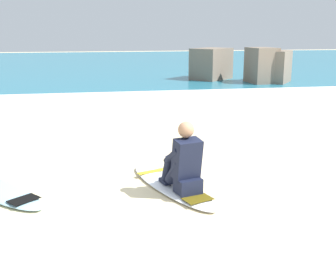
# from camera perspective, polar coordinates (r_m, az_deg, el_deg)

# --- Properties ---
(ground_plane) EXTENTS (80.00, 80.00, 0.00)m
(ground_plane) POSITION_cam_1_polar(r_m,az_deg,el_deg) (5.40, 5.39, -10.33)
(ground_plane) COLOR beige
(sea) EXTENTS (80.00, 28.00, 0.10)m
(sea) POSITION_cam_1_polar(r_m,az_deg,el_deg) (27.70, -7.39, 8.96)
(sea) COLOR teal
(sea) RESTS_ON ground
(breaking_foam) EXTENTS (80.00, 0.90, 0.11)m
(breaking_foam) POSITION_cam_1_polar(r_m,az_deg,el_deg) (14.11, -4.52, 4.79)
(breaking_foam) COLOR white
(breaking_foam) RESTS_ON ground
(surfboard_main) EXTENTS (1.19, 2.12, 0.08)m
(surfboard_main) POSITION_cam_1_polar(r_m,az_deg,el_deg) (5.96, 0.49, -7.55)
(surfboard_main) COLOR silver
(surfboard_main) RESTS_ON ground
(surfer_seated) EXTENTS (0.51, 0.76, 0.95)m
(surfer_seated) POSITION_cam_1_polar(r_m,az_deg,el_deg) (5.59, 2.18, -4.65)
(surfer_seated) COLOR black
(surfer_seated) RESTS_ON surfboard_main
(rock_outcrop_distant) EXTENTS (4.13, 3.39, 1.49)m
(rock_outcrop_distant) POSITION_cam_1_polar(r_m,az_deg,el_deg) (17.82, 10.11, 8.55)
(rock_outcrop_distant) COLOR #756656
(rock_outcrop_distant) RESTS_ON ground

